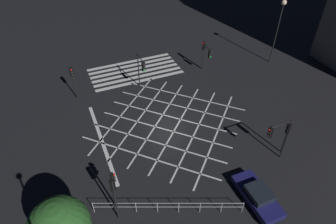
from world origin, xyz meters
name	(u,v)px	position (x,y,z in m)	size (l,w,h in m)	color
ground_plane	(168,123)	(0.00, 0.00, 0.00)	(200.00, 200.00, 0.00)	black
road_markings	(145,92)	(0.35, -5.57, 0.00)	(15.49, 20.19, 0.01)	silver
traffic_light_median_south	(141,67)	(0.50, -5.71, 2.95)	(0.36, 2.10, 4.04)	black
traffic_light_sw_cross	(207,54)	(-7.37, -6.41, 2.45)	(0.36, 1.98, 3.37)	black
traffic_light_ne_cross	(114,192)	(6.87, 7.58, 2.82)	(0.36, 0.39, 3.95)	black
traffic_light_nw_main	(277,133)	(-6.19, 7.01, 2.55)	(2.12, 0.36, 3.49)	black
traffic_light_se_cross	(73,77)	(7.10, -7.05, 2.67)	(0.36, 0.39, 3.73)	black
traffic_light_nw_cross	(287,134)	(-6.85, 7.39, 2.57)	(0.36, 0.39, 3.59)	black
traffic_light_sw_main	(204,50)	(-7.41, -7.23, 2.56)	(0.39, 0.36, 3.58)	black
traffic_light_ne_main	(113,183)	(6.72, 6.71, 2.54)	(0.39, 0.36, 3.54)	black
street_lamp_east	(280,17)	(-15.79, -5.54, 5.66)	(0.57, 0.57, 7.54)	black
waiting_car	(258,195)	(-2.58, 10.15, 0.58)	(1.71, 4.18, 1.22)	#191951
pedestrian_railing	(168,206)	(3.60, 8.55, 0.67)	(9.45, 4.01, 1.05)	#B7B7BC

